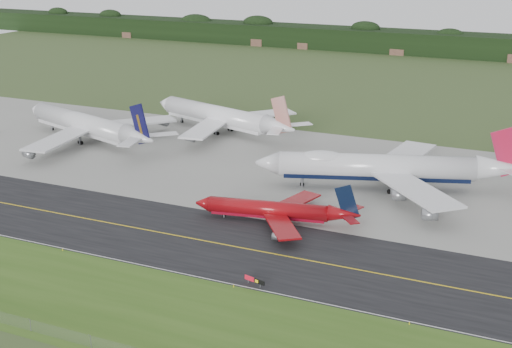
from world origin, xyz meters
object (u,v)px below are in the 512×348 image
object	(u,v)px
jet_navy_gold	(88,125)
taxiway_sign	(254,280)
jet_star_tail	(223,117)
jet_ba_747	(386,167)
jet_red_737	(277,210)

from	to	relation	value
jet_navy_gold	taxiway_sign	distance (m)	111.15
jet_star_tail	taxiway_sign	bearing A→B (deg)	-60.10
jet_navy_gold	jet_star_tail	size ratio (longest dim) A/B	1.04
jet_ba_747	jet_star_tail	size ratio (longest dim) A/B	1.12
jet_ba_747	jet_red_737	size ratio (longest dim) A/B	1.76
jet_ba_747	jet_star_tail	world-z (taller)	jet_ba_747
jet_ba_747	jet_red_737	bearing A→B (deg)	-117.28
jet_red_737	jet_navy_gold	distance (m)	88.18
jet_ba_747	jet_red_737	xyz separation A→B (m)	(-16.50, -32.00, -3.03)
taxiway_sign	jet_red_737	bearing A→B (deg)	105.09
jet_navy_gold	taxiway_sign	xyz separation A→B (m)	(88.07, -67.66, -4.33)
jet_navy_gold	jet_red_737	bearing A→B (deg)	-25.01
taxiway_sign	jet_star_tail	bearing A→B (deg)	119.90
jet_red_737	jet_star_tail	xyz separation A→B (m)	(-46.53, 64.78, 2.53)
jet_red_737	taxiway_sign	xyz separation A→B (m)	(8.19, -30.39, -1.76)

